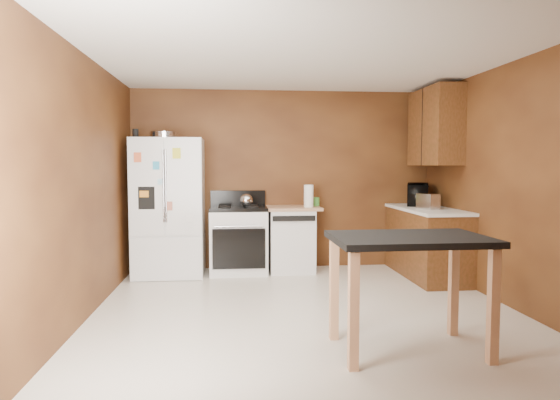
{
  "coord_description": "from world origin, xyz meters",
  "views": [
    {
      "loc": [
        -0.74,
        -4.78,
        1.45
      ],
      "look_at": [
        -0.18,
        0.85,
        1.06
      ],
      "focal_mm": 32.0,
      "sensor_mm": 36.0,
      "label": 1
    }
  ],
  "objects": [
    {
      "name": "microwave",
      "position": [
        1.82,
        1.85,
        1.04
      ],
      "size": [
        0.5,
        0.59,
        0.28
      ],
      "primitive_type": "imported",
      "rotation": [
        0.0,
        0.0,
        1.2
      ],
      "color": "black",
      "rests_on": "right_cabinets"
    },
    {
      "name": "wall_right",
      "position": [
        2.1,
        0.0,
        1.25
      ],
      "size": [
        0.0,
        4.5,
        4.5
      ],
      "primitive_type": "plane",
      "rotation": [
        1.57,
        0.0,
        -1.57
      ],
      "color": "brown",
      "rests_on": "ground"
    },
    {
      "name": "gas_range",
      "position": [
        -0.64,
        1.92,
        0.46
      ],
      "size": [
        0.76,
        0.68,
        1.1
      ],
      "color": "white",
      "rests_on": "ground"
    },
    {
      "name": "paper_towel",
      "position": [
        0.3,
        1.84,
        1.04
      ],
      "size": [
        0.16,
        0.16,
        0.3
      ],
      "primitive_type": "cylinder",
      "rotation": [
        0.0,
        0.0,
        -0.29
      ],
      "color": "white",
      "rests_on": "dishwasher"
    },
    {
      "name": "roasting_pan",
      "position": [
        -1.61,
        1.92,
        1.84
      ],
      "size": [
        0.36,
        0.36,
        0.09
      ],
      "primitive_type": "cylinder",
      "color": "silver",
      "rests_on": "refrigerator"
    },
    {
      "name": "toaster",
      "position": [
        1.75,
        1.29,
        1.0
      ],
      "size": [
        0.25,
        0.31,
        0.19
      ],
      "primitive_type": "cube",
      "rotation": [
        0.0,
        0.0,
        0.36
      ],
      "color": "silver",
      "rests_on": "right_cabinets"
    },
    {
      "name": "ceiling",
      "position": [
        0.0,
        0.0,
        2.5
      ],
      "size": [
        4.5,
        4.5,
        0.0
      ],
      "primitive_type": "plane",
      "rotation": [
        3.14,
        0.0,
        0.0
      ],
      "color": "white",
      "rests_on": "ground"
    },
    {
      "name": "wall_front",
      "position": [
        0.0,
        -2.25,
        1.25
      ],
      "size": [
        4.2,
        0.0,
        4.2
      ],
      "primitive_type": "plane",
      "rotation": [
        -1.57,
        0.0,
        0.0
      ],
      "color": "brown",
      "rests_on": "ground"
    },
    {
      "name": "floor",
      "position": [
        0.0,
        0.0,
        0.0
      ],
      "size": [
        4.5,
        4.5,
        0.0
      ],
      "primitive_type": "plane",
      "color": "beige",
      "rests_on": "ground"
    },
    {
      "name": "refrigerator",
      "position": [
        -1.55,
        1.86,
        0.9
      ],
      "size": [
        0.9,
        0.8,
        1.8
      ],
      "color": "white",
      "rests_on": "ground"
    },
    {
      "name": "island",
      "position": [
        0.64,
        -1.07,
        0.77
      ],
      "size": [
        1.19,
        0.8,
        0.91
      ],
      "color": "black",
      "rests_on": "ground"
    },
    {
      "name": "green_canister",
      "position": [
        0.43,
        2.03,
        0.95
      ],
      "size": [
        0.14,
        0.14,
        0.12
      ],
      "primitive_type": "cylinder",
      "rotation": [
        0.0,
        0.0,
        -0.4
      ],
      "color": "green",
      "rests_on": "dishwasher"
    },
    {
      "name": "wall_left",
      "position": [
        -2.1,
        0.0,
        1.25
      ],
      "size": [
        0.0,
        4.5,
        4.5
      ],
      "primitive_type": "plane",
      "rotation": [
        1.57,
        0.0,
        1.57
      ],
      "color": "brown",
      "rests_on": "ground"
    },
    {
      "name": "dishwasher",
      "position": [
        0.08,
        1.95,
        0.45
      ],
      "size": [
        0.78,
        0.63,
        0.89
      ],
      "color": "white",
      "rests_on": "ground"
    },
    {
      "name": "pen_cup",
      "position": [
        -1.94,
        1.75,
        1.86
      ],
      "size": [
        0.08,
        0.08,
        0.11
      ],
      "primitive_type": "cylinder",
      "color": "black",
      "rests_on": "refrigerator"
    },
    {
      "name": "kettle",
      "position": [
        -0.54,
        1.82,
        0.99
      ],
      "size": [
        0.17,
        0.17,
        0.17
      ],
      "primitive_type": "sphere",
      "color": "silver",
      "rests_on": "gas_range"
    },
    {
      "name": "right_cabinets",
      "position": [
        1.84,
        1.48,
        0.91
      ],
      "size": [
        0.63,
        1.58,
        2.45
      ],
      "color": "brown",
      "rests_on": "ground"
    },
    {
      "name": "wall_back",
      "position": [
        0.0,
        2.25,
        1.25
      ],
      "size": [
        4.2,
        0.0,
        4.2
      ],
      "primitive_type": "plane",
      "rotation": [
        1.57,
        0.0,
        0.0
      ],
      "color": "brown",
      "rests_on": "ground"
    }
  ]
}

